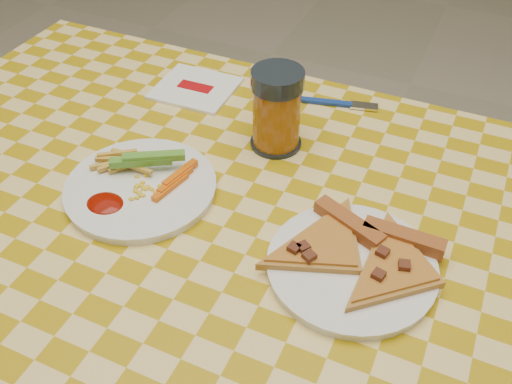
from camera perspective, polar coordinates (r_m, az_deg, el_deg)
table at (r=0.87m, az=-3.10°, el=-6.87°), size 1.28×0.88×0.76m
plate_left at (r=0.89m, az=-11.42°, el=0.34°), size 0.26×0.26×0.01m
plate_right at (r=0.77m, az=9.51°, el=-7.42°), size 0.28×0.28×0.01m
fries_veggies at (r=0.89m, az=-11.51°, el=1.87°), size 0.17×0.16×0.04m
pizza_slices at (r=0.77m, az=10.29°, el=-5.97°), size 0.27×0.25×0.02m
drink_glass at (r=0.92m, az=2.08°, el=8.17°), size 0.09×0.09×0.14m
napkin at (r=1.11m, az=-6.08°, el=10.28°), size 0.15×0.14×0.01m
fork at (r=1.07m, az=7.99°, el=8.81°), size 0.16×0.05×0.01m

